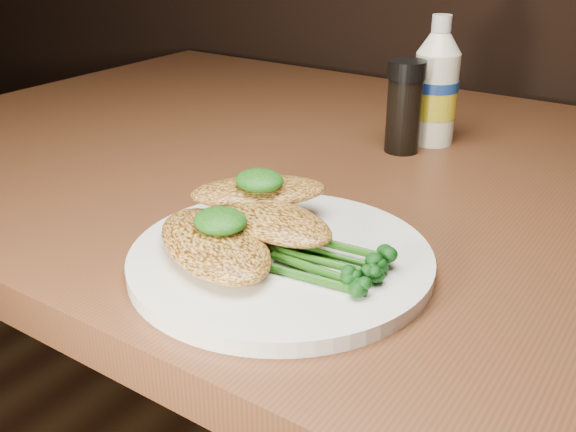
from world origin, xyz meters
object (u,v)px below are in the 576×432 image
Objects in this scene: dining_table at (332,406)px; plate at (281,259)px; pepper_grinder at (404,107)px; mayo_bottle at (436,81)px.

plate reaches higher than dining_table.
plate is at bearing -82.63° from pepper_grinder.
mayo_bottle reaches higher than pepper_grinder.
mayo_bottle is 1.42× the size of pepper_grinder.
pepper_grinder reaches higher than plate.
plate is 2.27× the size of pepper_grinder.
plate is 0.38m from mayo_bottle.
pepper_grinder is (0.05, 0.06, 0.43)m from dining_table.
mayo_bottle is at bearing 73.01° from pepper_grinder.
pepper_grinder is at bearing -106.99° from mayo_bottle.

